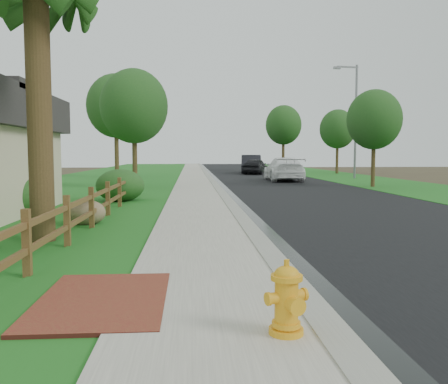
{
  "coord_description": "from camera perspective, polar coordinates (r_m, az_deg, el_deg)",
  "views": [
    {
      "loc": [
        -1.07,
        -7.01,
        1.95
      ],
      "look_at": [
        -0.26,
        4.52,
        1.01
      ],
      "focal_mm": 38.0,
      "sensor_mm": 36.0,
      "label": 1
    }
  ],
  "objects": [
    {
      "name": "white_suv",
      "position": [
        33.82,
        7.2,
        2.75
      ],
      "size": [
        2.45,
        5.71,
        1.64
      ],
      "primitive_type": "imported",
      "rotation": [
        0.0,
        0.0,
        3.11
      ],
      "color": "white",
      "rests_on": "road"
    },
    {
      "name": "grass_strip",
      "position": [
        42.09,
        -6.39,
        2.02
      ],
      "size": [
        1.6,
        90.0,
        0.06
      ],
      "primitive_type": "cube",
      "color": "#20631C",
      "rests_on": "ground"
    },
    {
      "name": "fire_hydrant",
      "position": [
        5.0,
        7.56,
        -12.76
      ],
      "size": [
        0.51,
        0.41,
        0.77
      ],
      "color": "orange",
      "rests_on": "sidewalk"
    },
    {
      "name": "brick_patch",
      "position": [
        6.4,
        -14.38,
        -12.7
      ],
      "size": [
        1.6,
        2.4,
        0.11
      ],
      "primitive_type": "cube",
      "color": "maroon",
      "rests_on": "ground"
    },
    {
      "name": "ranch_fence",
      "position": [
        13.71,
        -14.65,
        -1.06
      ],
      "size": [
        0.12,
        16.92,
        1.1
      ],
      "color": "#452C17",
      "rests_on": "ground"
    },
    {
      "name": "tree_mid_right",
      "position": [
        46.65,
        13.51,
        7.37
      ],
      "size": [
        3.38,
        3.38,
        6.12
      ],
      "color": "#372B16",
      "rests_on": "ground"
    },
    {
      "name": "road",
      "position": [
        42.43,
        3.66,
        2.04
      ],
      "size": [
        8.0,
        90.0,
        0.02
      ],
      "primitive_type": "cube",
      "color": "black",
      "rests_on": "ground"
    },
    {
      "name": "tree_far_right",
      "position": [
        52.2,
        7.17,
        7.99
      ],
      "size": [
        3.88,
        3.88,
        7.16
      ],
      "color": "#372B16",
      "rests_on": "ground"
    },
    {
      "name": "tree_near_right",
      "position": [
        28.58,
        17.63,
        8.29
      ],
      "size": [
        3.1,
        3.1,
        5.58
      ],
      "color": "#372B16",
      "rests_on": "ground"
    },
    {
      "name": "dark_car_far",
      "position": [
        46.69,
        3.27,
        3.39
      ],
      "size": [
        2.48,
        5.61,
        1.79
      ],
      "primitive_type": "imported",
      "rotation": [
        0.0,
        0.0,
        -0.11
      ],
      "color": "black",
      "rests_on": "road"
    },
    {
      "name": "dark_car_mid",
      "position": [
        44.43,
        3.83,
        3.12
      ],
      "size": [
        3.11,
        4.66,
        1.47
      ],
      "primitive_type": "imported",
      "rotation": [
        0.0,
        0.0,
        2.79
      ],
      "color": "black",
      "rests_on": "road"
    },
    {
      "name": "streetlight",
      "position": [
        37.8,
        15.36,
        8.95
      ],
      "size": [
        1.99,
        0.48,
        8.62
      ],
      "color": "slate",
      "rests_on": "ground"
    },
    {
      "name": "verge_far",
      "position": [
        43.89,
        12.63,
        2.03
      ],
      "size": [
        6.0,
        90.0,
        0.04
      ],
      "primitive_type": "cube",
      "color": "#20631C",
      "rests_on": "ground"
    },
    {
      "name": "tree_mid_left",
      "position": [
        39.34,
        -12.88,
        10.04
      ],
      "size": [
        4.63,
        4.63,
        8.28
      ],
      "color": "#372B16",
      "rests_on": "ground"
    },
    {
      "name": "tree_near_left",
      "position": [
        26.81,
        -10.78,
        10.08
      ],
      "size": [
        3.71,
        3.71,
        6.57
      ],
      "color": "#372B16",
      "rests_on": "ground"
    },
    {
      "name": "lawn_near",
      "position": [
        42.62,
        -13.39,
        1.94
      ],
      "size": [
        9.0,
        90.0,
        0.04
      ],
      "primitive_type": "cube",
      "color": "#20631C",
      "rests_on": "ground"
    },
    {
      "name": "wet_gutter",
      "position": [
        42.09,
        -1.55,
        2.04
      ],
      "size": [
        0.5,
        90.0,
        0.0
      ],
      "primitive_type": "cube",
      "color": "black",
      "rests_on": "road"
    },
    {
      "name": "boulder",
      "position": [
        13.33,
        -16.27,
        -2.41
      ],
      "size": [
        1.28,
        1.15,
        0.7
      ],
      "primitive_type": "ellipsoid",
      "rotation": [
        0.0,
        0.0,
        0.41
      ],
      "color": "brown",
      "rests_on": "ground"
    },
    {
      "name": "shrub_b",
      "position": [
        15.96,
        -23.9,
        -0.44
      ],
      "size": [
        2.33,
        2.33,
        1.28
      ],
      "primitive_type": "ellipsoid",
      "rotation": [
        0.0,
        0.0,
        -0.34
      ],
      "color": "#194719",
      "rests_on": "ground"
    },
    {
      "name": "ground",
      "position": [
        7.35,
        4.56,
        -10.72
      ],
      "size": [
        120.0,
        120.0,
        0.0
      ],
      "primitive_type": "plane",
      "color": "#3C3021"
    },
    {
      "name": "sidewalk",
      "position": [
        42.05,
        -3.8,
        2.07
      ],
      "size": [
        2.2,
        90.0,
        0.1
      ],
      "primitive_type": "cube",
      "color": "gray",
      "rests_on": "ground"
    },
    {
      "name": "curb",
      "position": [
        42.07,
        -2.02,
        2.09
      ],
      "size": [
        0.4,
        90.0,
        0.12
      ],
      "primitive_type": "cube",
      "color": "gray",
      "rests_on": "ground"
    },
    {
      "name": "shrub_d",
      "position": [
        19.47,
        -12.38,
        0.76
      ],
      "size": [
        2.4,
        2.4,
        1.32
      ],
      "primitive_type": "ellipsoid",
      "rotation": [
        0.0,
        0.0,
        -0.29
      ],
      "color": "#194719",
      "rests_on": "ground"
    }
  ]
}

